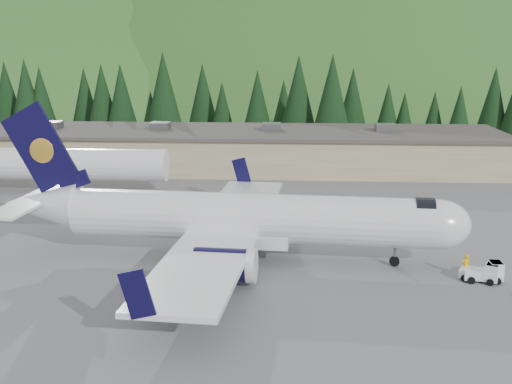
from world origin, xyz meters
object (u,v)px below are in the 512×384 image
object	(u,v)px
airliner	(237,219)
terminal_building	(234,149)
baggage_tug_b	(483,273)
second_airliner	(44,163)
baggage_tug_a	(486,272)
ramp_worker	(466,266)

from	to	relation	value
airliner	terminal_building	size ratio (longest dim) A/B	0.51
baggage_tug_b	terminal_building	xyz separation A→B (m)	(-21.62, 41.60, 2.01)
second_airliner	baggage_tug_b	distance (m)	48.86
baggage_tug_a	ramp_worker	size ratio (longest dim) A/B	1.60
baggage_tug_a	terminal_building	world-z (taller)	terminal_building
baggage_tug_a	baggage_tug_b	size ratio (longest dim) A/B	0.93
airliner	second_airliner	bearing A→B (deg)	141.69
airliner	ramp_worker	distance (m)	17.07
airliner	terminal_building	world-z (taller)	airliner
airliner	baggage_tug_a	bearing A→B (deg)	-7.07
airliner	baggage_tug_b	world-z (taller)	airliner
second_airliner	baggage_tug_a	size ratio (longest dim) A/B	10.28
baggage_tug_a	terminal_building	size ratio (longest dim) A/B	0.04
terminal_building	second_airliner	bearing A→B (deg)	-141.22
airliner	terminal_building	xyz separation A→B (m)	(-3.95, 37.92, -0.58)
baggage_tug_b	airliner	bearing A→B (deg)	-166.87
airliner	baggage_tug_a	distance (m)	18.44
ramp_worker	terminal_building	bearing A→B (deg)	-70.24
airliner	baggage_tug_b	xyz separation A→B (m)	(17.66, -3.68, -2.59)
baggage_tug_a	baggage_tug_b	bearing A→B (deg)	-155.93
airliner	ramp_worker	xyz separation A→B (m)	(16.66, -2.86, -2.37)
airliner	baggage_tug_b	size ratio (longest dim) A/B	12.54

